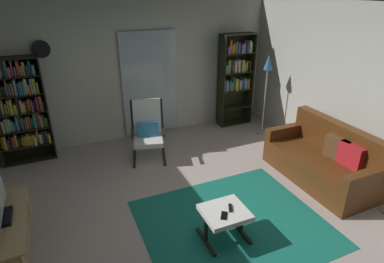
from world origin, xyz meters
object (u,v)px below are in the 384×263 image
cell_phone (224,215)px  ottoman (225,215)px  leather_sofa (324,161)px  wall_clock (41,49)px  lounge_armchair (148,129)px  floor_lamp_by_shelf (267,74)px  tv_remote (230,208)px  bookshelf_near_sofa (235,74)px  tv_stand (6,230)px  bookshelf_near_tv (19,108)px

cell_phone → ottoman: bearing=91.8°
cell_phone → leather_sofa: bearing=50.6°
ottoman → wall_clock: bearing=117.4°
lounge_armchair → floor_lamp_by_shelf: bearing=0.1°
ottoman → floor_lamp_by_shelf: 3.34m
lounge_armchair → cell_phone: 2.43m
cell_phone → wall_clock: size_ratio=0.48×
tv_remote → floor_lamp_by_shelf: 3.27m
bookshelf_near_sofa → tv_remote: bookshelf_near_sofa is taller
bookshelf_near_sofa → lounge_armchair: size_ratio=1.89×
tv_stand → leather_sofa: size_ratio=0.74×
bookshelf_near_tv → leather_sofa: (4.21, -2.54, -0.65)m
ottoman → tv_remote: tv_remote is taller
bookshelf_near_tv → bookshelf_near_sofa: 4.10m
bookshelf_near_sofa → floor_lamp_by_shelf: (0.28, -0.71, 0.14)m
leather_sofa → wall_clock: size_ratio=6.04×
bookshelf_near_sofa → wall_clock: size_ratio=6.66×
bookshelf_near_sofa → lounge_armchair: (-2.15, -0.71, -0.57)m
bookshelf_near_sofa → tv_stand: bearing=-152.1°
bookshelf_near_sofa → wall_clock: 3.68m
cell_phone → tv_stand: bearing=-166.4°
ottoman → tv_remote: 0.11m
tv_stand → bookshelf_near_tv: 2.37m
tv_stand → wall_clock: (0.67, 2.44, 1.55)m
tv_stand → lounge_armchair: 2.63m
leather_sofa → ottoman: size_ratio=3.35×
tv_remote → floor_lamp_by_shelf: size_ratio=0.09×
lounge_armchair → tv_remote: 2.36m
bookshelf_near_tv → tv_stand: bearing=-94.3°
tv_remote → wall_clock: wall_clock is taller
floor_lamp_by_shelf → wall_clock: wall_clock is taller
bookshelf_near_tv → floor_lamp_by_shelf: (4.38, -0.72, 0.28)m
tv_stand → wall_clock: wall_clock is taller
wall_clock → cell_phone: bearing=-63.9°
ottoman → floor_lamp_by_shelf: bearing=46.8°
bookshelf_near_tv → wall_clock: size_ratio=6.18×
cell_phone → bookshelf_near_tv: bearing=158.6°
tv_stand → tv_remote: bearing=-18.2°
tv_stand → bookshelf_near_sofa: 4.90m
ottoman → cell_phone: bearing=-122.8°
bookshelf_near_sofa → ottoman: size_ratio=3.69×
wall_clock → lounge_armchair: bearing=-31.6°
wall_clock → bookshelf_near_tv: bearing=-160.3°
tv_stand → floor_lamp_by_shelf: size_ratio=0.80×
leather_sofa → cell_phone: size_ratio=12.50×
bookshelf_near_sofa → ottoman: bearing=-122.2°
bookshelf_near_tv → ottoman: bookshelf_near_tv is taller
tv_stand → wall_clock: bearing=74.8°
tv_stand → tv_remote: tv_stand is taller
tv_stand → floor_lamp_by_shelf: 4.89m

